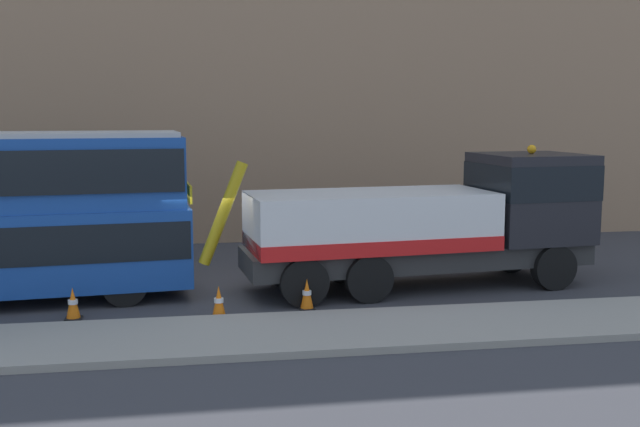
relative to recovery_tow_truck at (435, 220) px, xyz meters
The scene contains 7 objects.
ground_plane 5.91m from the recovery_tow_truck, behind, with size 120.00×120.00×0.00m, color #38383D.
near_kerb 7.00m from the recovery_tow_truck, 146.02° to the right, with size 60.00×2.80×0.15m, color gray.
building_facade 11.73m from the recovery_tow_truck, 124.72° to the left, with size 60.00×1.50×16.00m.
recovery_tow_truck is the anchor object (origin of this frame).
traffic_cone_near_bus 9.09m from the recovery_tow_truck, 168.93° to the right, with size 0.36×0.36×0.72m.
traffic_cone_midway 6.20m from the recovery_tow_truck, 159.51° to the right, with size 0.36×0.36×0.72m.
traffic_cone_near_truck 4.26m from the recovery_tow_truck, 154.38° to the right, with size 0.36×0.36×0.72m.
Camera 1 is at (-0.45, -18.82, 4.53)m, focal length 42.06 mm.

